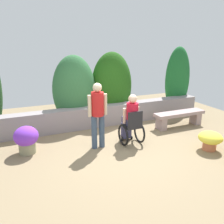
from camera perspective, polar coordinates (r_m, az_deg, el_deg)
ground_plane at (r=5.88m, az=2.62°, el=-9.03°), size 10.10×10.10×0.00m
stone_retaining_wall at (r=7.31m, az=-3.47°, el=-0.97°), size 7.41×0.40×0.65m
hedge_backdrop at (r=7.61m, az=-4.41°, el=6.42°), size 7.42×1.02×2.82m
stone_bench at (r=7.54m, az=16.32°, el=-1.08°), size 1.69×0.40×0.48m
person_in_wheelchair at (r=5.96m, az=4.74°, el=-2.21°), size 0.53×0.66×1.33m
person_standing_companion at (r=5.61m, az=-3.56°, el=0.13°), size 0.49×0.30×1.65m
flower_pot_purple_near at (r=6.20m, az=23.13°, el=-6.21°), size 0.58×0.58×0.47m
flower_pot_red_accent at (r=5.87m, az=-20.44°, el=-6.20°), size 0.57×0.57×0.68m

